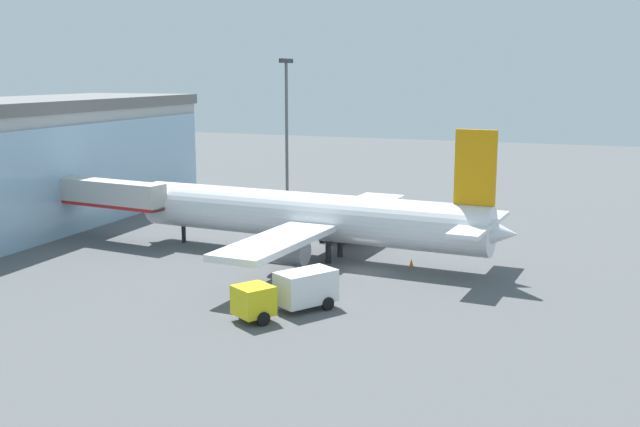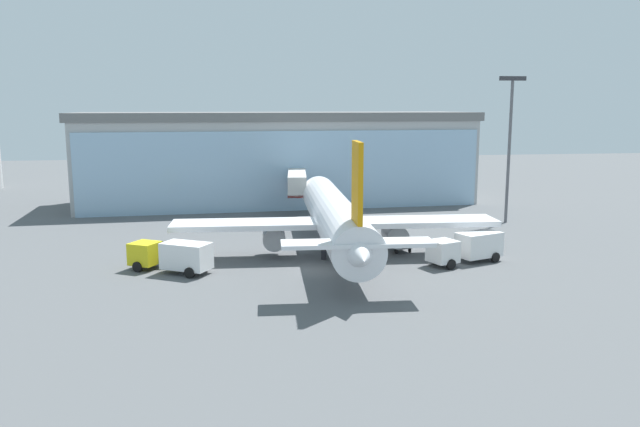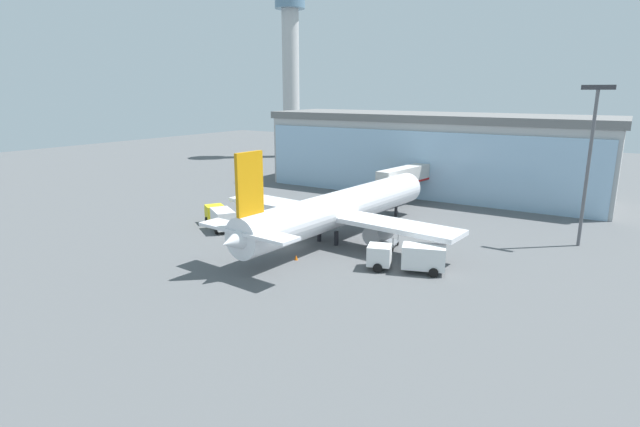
{
  "view_description": "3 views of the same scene",
  "coord_description": "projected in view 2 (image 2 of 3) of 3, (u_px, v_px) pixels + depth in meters",
  "views": [
    {
      "loc": [
        -55.89,
        -18.64,
        15.72
      ],
      "look_at": [
        1.94,
        4.66,
        4.0
      ],
      "focal_mm": 42.0,
      "sensor_mm": 36.0,
      "label": 1
    },
    {
      "loc": [
        -7.7,
        -51.65,
        13.94
      ],
      "look_at": [
        1.28,
        7.38,
        3.64
      ],
      "focal_mm": 35.0,
      "sensor_mm": 36.0,
      "label": 2
    },
    {
      "loc": [
        32.19,
        -41.57,
        16.86
      ],
      "look_at": [
        0.71,
        4.21,
        3.09
      ],
      "focal_mm": 28.0,
      "sensor_mm": 36.0,
      "label": 3
    }
  ],
  "objects": [
    {
      "name": "ground",
      "position": [
        318.0,
        270.0,
        53.83
      ],
      "size": [
        240.0,
        240.0,
        0.0
      ],
      "primitive_type": "plane",
      "color": "#545659"
    },
    {
      "name": "terminal_building",
      "position": [
        279.0,
        158.0,
        90.49
      ],
      "size": [
        57.07,
        18.4,
        13.09
      ],
      "rotation": [
        0.0,
        0.0,
        0.05
      ],
      "color": "#ABABAB",
      "rests_on": "ground"
    },
    {
      "name": "jet_bridge",
      "position": [
        297.0,
        182.0,
        79.65
      ],
      "size": [
        3.83,
        14.7,
        5.79
      ],
      "rotation": [
        0.0,
        0.0,
        1.46
      ],
      "color": "beige",
      "rests_on": "ground"
    },
    {
      "name": "apron_light_mast",
      "position": [
        510.0,
        136.0,
        74.0
      ],
      "size": [
        3.2,
        0.4,
        17.4
      ],
      "color": "#59595E",
      "rests_on": "ground"
    },
    {
      "name": "airplane",
      "position": [
        334.0,
        217.0,
        58.94
      ],
      "size": [
        30.44,
        35.61,
        11.49
      ],
      "rotation": [
        0.0,
        0.0,
        1.51
      ],
      "color": "silver",
      "rests_on": "ground"
    },
    {
      "name": "catering_truck",
      "position": [
        173.0,
        255.0,
        52.82
      ],
      "size": [
        7.41,
        5.59,
        2.65
      ],
      "rotation": [
        0.0,
        0.0,
        2.61
      ],
      "color": "yellow",
      "rests_on": "ground"
    },
    {
      "name": "fuel_truck",
      "position": [
        467.0,
        247.0,
        55.98
      ],
      "size": [
        7.61,
        4.63,
        2.65
      ],
      "rotation": [
        0.0,
        0.0,
        3.5
      ],
      "color": "silver",
      "rests_on": "ground"
    },
    {
      "name": "baggage_cart",
      "position": [
        398.0,
        246.0,
        60.83
      ],
      "size": [
        2.13,
        3.06,
        1.5
      ],
      "rotation": [
        0.0,
        0.0,
        4.91
      ],
      "color": "slate",
      "rests_on": "ground"
    },
    {
      "name": "safety_cone_nose",
      "position": [
        358.0,
        275.0,
        51.12
      ],
      "size": [
        0.36,
        0.36,
        0.55
      ],
      "primitive_type": "cone",
      "color": "orange",
      "rests_on": "ground"
    },
    {
      "name": "safety_cone_wingtip",
      "position": [
        170.0,
        261.0,
        55.6
      ],
      "size": [
        0.36,
        0.36,
        0.55
      ],
      "primitive_type": "cone",
      "color": "orange",
      "rests_on": "ground"
    }
  ]
}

